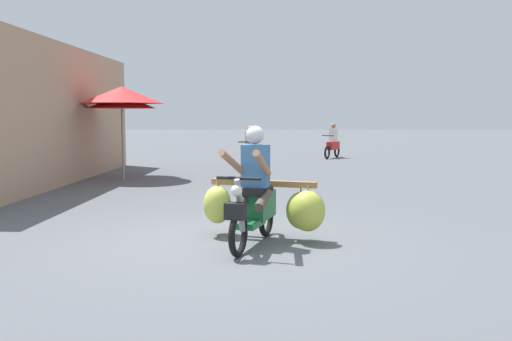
% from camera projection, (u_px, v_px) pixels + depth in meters
% --- Properties ---
extents(ground_plane, '(120.00, 120.00, 0.00)m').
position_uv_depth(ground_plane, '(227.00, 243.00, 7.50)').
color(ground_plane, '#56595E').
extents(motorbike_main_loaded, '(1.69, 1.75, 1.58)m').
position_uv_depth(motorbike_main_loaded, '(263.00, 202.00, 7.51)').
color(motorbike_main_loaded, black).
rests_on(motorbike_main_loaded, ground).
extents(motorbike_distant_ahead_left, '(0.85, 1.49, 1.40)m').
position_uv_depth(motorbike_distant_ahead_left, '(333.00, 144.00, 22.37)').
color(motorbike_distant_ahead_left, black).
rests_on(motorbike_distant_ahead_left, ground).
extents(motorbike_distant_ahead_right, '(0.52, 1.61, 1.40)m').
position_uv_depth(motorbike_distant_ahead_right, '(250.00, 152.00, 17.22)').
color(motorbike_distant_ahead_right, black).
rests_on(motorbike_distant_ahead_right, ground).
extents(shopfront_building, '(3.03, 10.50, 3.47)m').
position_uv_depth(shopfront_building, '(12.00, 114.00, 14.03)').
color(shopfront_building, tan).
rests_on(shopfront_building, ground).
extents(market_umbrella_near_shop, '(2.18, 2.18, 2.48)m').
position_uv_depth(market_umbrella_near_shop, '(122.00, 95.00, 14.70)').
color(market_umbrella_near_shop, '#99999E').
rests_on(market_umbrella_near_shop, ground).
extents(market_umbrella_further_along, '(1.89, 1.89, 2.28)m').
position_uv_depth(market_umbrella_further_along, '(122.00, 102.00, 15.32)').
color(market_umbrella_further_along, '#99999E').
rests_on(market_umbrella_further_along, ground).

